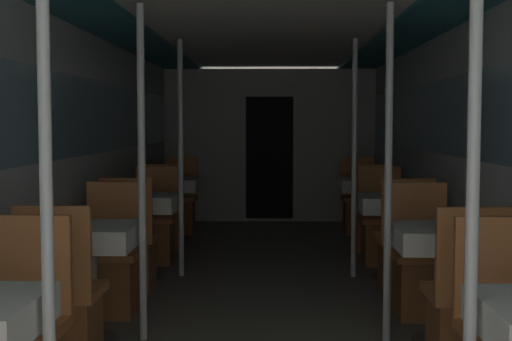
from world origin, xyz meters
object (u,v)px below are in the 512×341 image
object	(u,v)px
support_pole_right_1	(388,174)
support_pole_left_1	(142,174)
chair_left_near_2	(131,255)
chair_right_near_3	(372,223)
dining_table_left_3	(173,188)
dining_table_right_2	(392,208)
dining_table_left_1	(89,243)
chair_right_far_1	(421,275)
chair_right_far_3	(359,210)
support_pole_left_0	(47,211)
dining_table_left_2	(143,207)
chair_left_near_3	(166,223)
chair_right_near_2	(403,256)
dining_table_right_1	(442,244)
support_pole_right_2	(354,159)
chair_right_far_2	(381,234)
chair_left_far_3	(180,209)
chair_left_near_1	(63,318)
chair_right_near_1	(466,321)
chair_left_far_1	(111,273)
support_pole_left_2	(181,159)
support_pole_right_0	(472,212)
chair_left_far_2	(155,233)
dining_table_right_3	(365,188)

from	to	relation	value
support_pole_right_1	support_pole_left_1	bearing A→B (deg)	180.00
chair_left_near_2	chair_right_near_3	size ratio (longest dim) A/B	1.00
dining_table_left_3	dining_table_right_2	distance (m)	2.84
dining_table_left_1	chair_right_far_1	distance (m)	2.27
chair_right_far_3	support_pole_left_0	bearing A→B (deg)	73.19
dining_table_left_2	support_pole_right_1	bearing A→B (deg)	-44.97
chair_left_near_3	dining_table_right_2	size ratio (longest dim) A/B	1.29
dining_table_left_1	dining_table_left_2	distance (m)	1.84
dining_table_left_1	chair_right_near_2	world-z (taller)	chair_right_near_2
support_pole_left_0	dining_table_right_2	size ratio (longest dim) A/B	2.89
dining_table_left_1	dining_table_right_1	distance (m)	2.17
chair_left_near_2	support_pole_right_1	bearing A→B (deg)	-34.45
chair_right_far_3	dining_table_right_1	bearing A→B (deg)	90.00
support_pole_right_1	support_pole_right_2	bearing A→B (deg)	90.00
chair_right_far_2	chair_left_far_3	bearing A→B (deg)	-40.25
chair_left_near_1	chair_right_near_3	size ratio (longest dim) A/B	1.00
chair_right_near_1	chair_right_far_2	xyz separation A→B (m)	(0.00, 2.99, 0.00)
dining_table_left_1	chair_left_far_1	size ratio (longest dim) A/B	0.78
support_pole_left_2	chair_right_near_3	bearing A→B (deg)	34.45
chair_left_near_1	chair_left_far_3	size ratio (longest dim) A/B	1.00
dining_table_left_3	support_pole_right_0	world-z (taller)	support_pole_right_0
chair_right_far_1	chair_right_near_2	distance (m)	0.69
dining_table_left_1	chair_left_near_3	xyz separation A→B (m)	(0.00, 3.10, -0.31)
dining_table_left_2	chair_left_far_3	bearing A→B (deg)	90.00
chair_right_far_3	chair_right_near_1	bearing A→B (deg)	90.00
chair_left_near_1	chair_left_far_2	world-z (taller)	same
chair_left_near_2	dining_table_right_1	bearing A→B (deg)	-30.17
support_pole_left_0	chair_right_near_2	world-z (taller)	support_pole_left_0
chair_right_far_3	support_pole_right_1	bearing A→B (deg)	85.54
chair_left_far_1	chair_left_near_2	bearing A→B (deg)	-90.00
support_pole_right_0	dining_table_left_3	bearing A→B (deg)	108.45
chair_left_near_3	chair_right_near_1	bearing A→B (deg)	-59.43
chair_left_far_1	chair_left_far_2	xyz separation A→B (m)	(0.00, 1.84, 0.00)
chair_left_near_1	support_pole_left_1	distance (m)	1.00
support_pole_right_1	support_pole_right_2	distance (m)	1.84
dining_table_left_1	support_pole_left_1	xyz separation A→B (m)	(0.33, 0.00, 0.43)
chair_left_near_1	chair_left_near_3	distance (m)	3.68
support_pole_left_0	chair_right_near_1	xyz separation A→B (m)	(1.84, 1.26, -0.74)
support_pole_right_1	support_pole_left_0	bearing A→B (deg)	-129.38
chair_left_far_2	dining_table_right_1	distance (m)	3.26
chair_left_far_3	chair_left_near_2	bearing A→B (deg)	90.00
chair_right_near_2	dining_table_right_3	bearing A→B (deg)	90.00
chair_left_far_1	support_pole_right_1	bearing A→B (deg)	162.62
support_pole_right_2	chair_right_far_3	world-z (taller)	support_pole_right_2
chair_left_near_1	dining_table_right_3	size ratio (longest dim) A/B	1.29
dining_table_right_1	dining_table_right_2	size ratio (longest dim) A/B	1.00
chair_left_near_1	chair_left_far_1	bearing A→B (deg)	90.00
chair_right_near_1	dining_table_left_3	bearing A→B (deg)	117.05
chair_left_near_1	chair_left_far_1	size ratio (longest dim) A/B	1.00
chair_left_far_2	dining_table_right_3	world-z (taller)	chair_left_far_2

